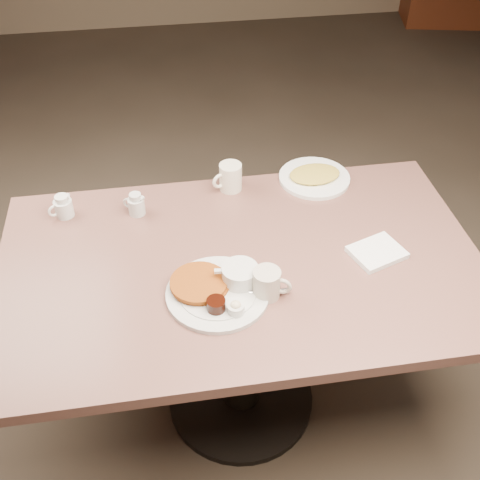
{
  "coord_description": "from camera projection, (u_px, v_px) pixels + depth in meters",
  "views": [
    {
      "loc": [
        -0.21,
        -1.28,
        1.97
      ],
      "look_at": [
        0.0,
        0.02,
        0.82
      ],
      "focal_mm": 43.09,
      "sensor_mm": 36.0,
      "label": 1
    }
  ],
  "objects": [
    {
      "name": "main_plate",
      "position": [
        219.0,
        287.0,
        1.67
      ],
      "size": [
        0.38,
        0.33,
        0.07
      ],
      "color": "silver",
      "rests_on": "diner_table"
    },
    {
      "name": "coffee_mug_far",
      "position": [
        230.0,
        177.0,
        2.04
      ],
      "size": [
        0.12,
        0.11,
        0.1
      ],
      "color": "white",
      "rests_on": "diner_table"
    },
    {
      "name": "diner_table",
      "position": [
        241.0,
        299.0,
        1.89
      ],
      "size": [
        1.5,
        0.9,
        0.75
      ],
      "color": "#84564C",
      "rests_on": "ground"
    },
    {
      "name": "coffee_mug_near",
      "position": [
        268.0,
        283.0,
        1.64
      ],
      "size": [
        0.12,
        0.11,
        0.09
      ],
      "color": "beige",
      "rests_on": "diner_table"
    },
    {
      "name": "hash_plate",
      "position": [
        314.0,
        177.0,
        2.1
      ],
      "size": [
        0.29,
        0.29,
        0.04
      ],
      "color": "white",
      "rests_on": "diner_table"
    },
    {
      "name": "creamer_right",
      "position": [
        136.0,
        205.0,
        1.94
      ],
      "size": [
        0.08,
        0.06,
        0.08
      ],
      "color": "silver",
      "rests_on": "diner_table"
    },
    {
      "name": "creamer_left",
      "position": [
        63.0,
        207.0,
        1.93
      ],
      "size": [
        0.09,
        0.07,
        0.08
      ],
      "color": "white",
      "rests_on": "diner_table"
    },
    {
      "name": "napkin",
      "position": [
        377.0,
        252.0,
        1.8
      ],
      "size": [
        0.19,
        0.17,
        0.02
      ],
      "color": "white",
      "rests_on": "diner_table"
    },
    {
      "name": "room",
      "position": [
        241.0,
        60.0,
        1.35
      ],
      "size": [
        7.04,
        8.04,
        2.84
      ],
      "color": "#4C3F33",
      "rests_on": "ground"
    }
  ]
}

